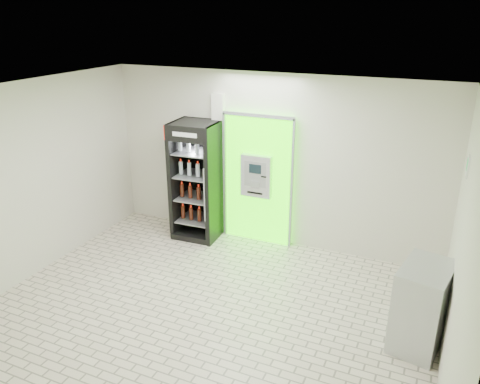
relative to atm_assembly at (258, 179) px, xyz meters
The scene contains 7 objects.
ground 2.69m from the atm_assembly, 85.26° to the right, with size 6.00×6.00×0.00m, color beige.
room_shell 2.51m from the atm_assembly, 85.26° to the right, with size 6.00×6.00×6.00m.
atm_assembly is the anchor object (origin of this frame).
pillar 0.79m from the atm_assembly, behind, with size 0.22×0.11×2.60m.
beverage_cooler 1.11m from the atm_assembly, 165.73° to the right, with size 0.84×0.78×2.14m.
steel_cabinet 3.53m from the atm_assembly, 33.04° to the right, with size 0.71×0.91×1.09m.
exit_sign 3.48m from the atm_assembly, 17.65° to the right, with size 0.02×0.22×0.26m.
Camera 1 is at (2.63, -4.79, 3.92)m, focal length 35.00 mm.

